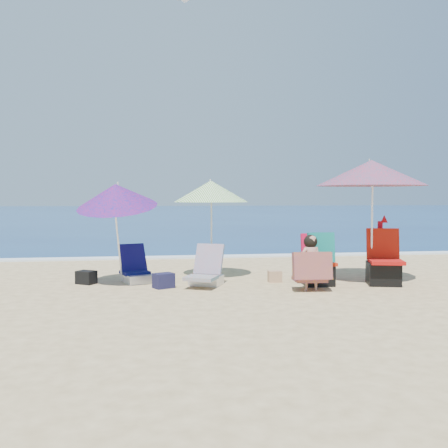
{
  "coord_description": "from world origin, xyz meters",
  "views": [
    {
      "loc": [
        -1.65,
        -8.24,
        1.59
      ],
      "look_at": [
        -0.3,
        1.0,
        1.1
      ],
      "focal_mm": 40.99,
      "sensor_mm": 36.0,
      "label": 1
    }
  ],
  "objects": [
    {
      "name": "camp_chair_right",
      "position": [
        1.35,
        0.56,
        0.35
      ],
      "size": [
        0.68,
        0.7,
        0.97
      ],
      "color": "red",
      "rests_on": "ground"
    },
    {
      "name": "bag_black_a",
      "position": [
        -2.81,
        1.33,
        0.12
      ],
      "size": [
        0.41,
        0.38,
        0.24
      ],
      "color": "black",
      "rests_on": "ground"
    },
    {
      "name": "bag_navy_b",
      "position": [
        1.6,
        1.46,
        0.16
      ],
      "size": [
        0.47,
        0.38,
        0.31
      ],
      "color": "#1B1E3C",
      "rests_on": "ground"
    },
    {
      "name": "chair_rainbow",
      "position": [
        -0.65,
        0.86,
        0.2
      ],
      "size": [
        0.82,
        1.01,
        0.74
      ],
      "color": "#D06049",
      "rests_on": "ground"
    },
    {
      "name": "bag_tan",
      "position": [
        0.67,
        1.03,
        0.11
      ],
      "size": [
        0.25,
        0.18,
        0.21
      ],
      "color": "tan",
      "rests_on": "ground"
    },
    {
      "name": "umbrella_blue",
      "position": [
        -2.23,
        1.06,
        1.62
      ],
      "size": [
        1.81,
        1.85,
        1.98
      ],
      "color": "white",
      "rests_on": "ground"
    },
    {
      "name": "foam",
      "position": [
        0.0,
        5.1,
        0.02
      ],
      "size": [
        120.0,
        0.5,
        0.04
      ],
      "color": "white",
      "rests_on": "ground"
    },
    {
      "name": "umbrella_turquoise",
      "position": [
        2.43,
        0.78,
        2.04
      ],
      "size": [
        2.53,
        2.53,
        2.32
      ],
      "color": "white",
      "rests_on": "ground"
    },
    {
      "name": "sea",
      "position": [
        0.0,
        45.0,
        -0.05
      ],
      "size": [
        120.0,
        80.0,
        0.12
      ],
      "color": "navy",
      "rests_on": "ground"
    },
    {
      "name": "ground",
      "position": [
        0.0,
        0.0,
        0.0
      ],
      "size": [
        120.0,
        120.0,
        0.0
      ],
      "color": "#D8BC84",
      "rests_on": "ground"
    },
    {
      "name": "furled_umbrella",
      "position": [
        2.64,
        0.79,
        0.69
      ],
      "size": [
        0.18,
        0.19,
        1.26
      ],
      "color": "#A00B19",
      "rests_on": "ground"
    },
    {
      "name": "umbrella_striped",
      "position": [
        -0.46,
        1.72,
        1.7
      ],
      "size": [
        1.73,
        1.73,
        1.95
      ],
      "color": "silver",
      "rests_on": "ground"
    },
    {
      "name": "person_center",
      "position": [
        1.05,
        0.04,
        0.46
      ],
      "size": [
        0.66,
        0.55,
        0.96
      ],
      "color": "#AB7967",
      "rests_on": "ground"
    },
    {
      "name": "camp_chair_left",
      "position": [
        2.55,
        0.45,
        0.31
      ],
      "size": [
        0.72,
        0.78,
        1.02
      ],
      "color": "#AE100C",
      "rests_on": "ground"
    },
    {
      "name": "bag_navy_a",
      "position": [
        -1.41,
        0.7,
        0.13
      ],
      "size": [
        0.41,
        0.37,
        0.26
      ],
      "color": "#191938",
      "rests_on": "ground"
    },
    {
      "name": "chair_navy",
      "position": [
        -1.89,
        1.42,
        0.19
      ],
      "size": [
        0.71,
        0.82,
        0.7
      ],
      "color": "#0C0E45",
      "rests_on": "ground"
    }
  ]
}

